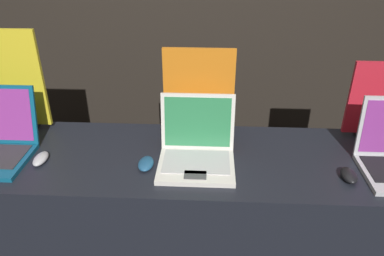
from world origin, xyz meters
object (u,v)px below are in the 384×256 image
(promo_stand_back, at_px, (381,103))
(mouse_middle, at_px, (146,164))
(laptop_middle, at_px, (197,149))
(promo_stand_middle, at_px, (199,97))
(mouse_back, at_px, (349,175))
(mouse_front, at_px, (41,159))
(promo_stand_front, at_px, (9,83))

(promo_stand_back, bearing_deg, mouse_middle, -163.56)
(laptop_middle, relative_size, promo_stand_middle, 0.73)
(mouse_middle, relative_size, mouse_back, 1.05)
(mouse_front, height_order, mouse_middle, mouse_front)
(mouse_front, distance_m, promo_stand_back, 1.60)
(promo_stand_front, bearing_deg, promo_stand_middle, -3.59)
(mouse_back, bearing_deg, promo_stand_back, 57.80)
(promo_stand_front, relative_size, mouse_back, 4.69)
(promo_stand_front, xyz_separation_m, laptop_middle, (0.93, -0.27, -0.18))
(promo_stand_middle, relative_size, mouse_back, 4.15)
(laptop_middle, distance_m, mouse_middle, 0.23)
(mouse_middle, bearing_deg, promo_stand_middle, 50.40)
(mouse_back, bearing_deg, mouse_front, 177.40)
(promo_stand_front, relative_size, mouse_middle, 4.46)
(laptop_middle, bearing_deg, promo_stand_middle, 90.00)
(promo_stand_front, height_order, promo_stand_back, promo_stand_front)
(promo_stand_middle, bearing_deg, laptop_middle, -90.00)
(mouse_back, distance_m, promo_stand_back, 0.47)
(promo_stand_front, relative_size, promo_stand_back, 1.32)
(mouse_front, relative_size, laptop_middle, 0.34)
(mouse_back, bearing_deg, promo_stand_front, 166.65)
(promo_stand_front, distance_m, promo_stand_middle, 0.94)
(promo_stand_middle, bearing_deg, mouse_back, -26.30)
(mouse_front, relative_size, promo_stand_middle, 0.25)
(mouse_back, bearing_deg, mouse_middle, 176.74)
(laptop_middle, bearing_deg, mouse_front, -176.53)
(promo_stand_middle, height_order, mouse_back, promo_stand_middle)
(mouse_middle, bearing_deg, mouse_back, -3.26)
(mouse_front, height_order, laptop_middle, laptop_middle)
(promo_stand_middle, xyz_separation_m, promo_stand_back, (0.87, 0.06, -0.03))
(promo_stand_middle, relative_size, promo_stand_back, 1.17)
(promo_stand_front, xyz_separation_m, promo_stand_middle, (0.93, -0.06, -0.03))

